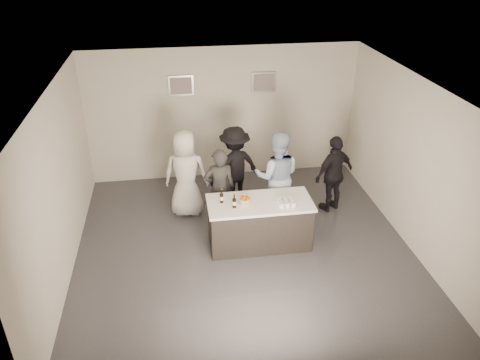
{
  "coord_description": "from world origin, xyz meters",
  "views": [
    {
      "loc": [
        -1.12,
        -6.85,
        5.14
      ],
      "look_at": [
        0.0,
        0.5,
        1.15
      ],
      "focal_mm": 35.0,
      "sensor_mm": 36.0,
      "label": 1
    }
  ],
  "objects_px": {
    "beer_bottle_a": "(222,196)",
    "person_main_blue": "(277,176)",
    "cake": "(245,201)",
    "person_guest_right": "(334,174)",
    "person_guest_left": "(186,174)",
    "person_main_black": "(220,189)",
    "person_guest_back": "(235,166)",
    "bar_counter": "(259,223)",
    "beer_bottle_b": "(234,201)"
  },
  "relations": [
    {
      "from": "beer_bottle_b",
      "to": "bar_counter",
      "type": "bearing_deg",
      "value": 14.28
    },
    {
      "from": "beer_bottle_b",
      "to": "person_guest_left",
      "type": "bearing_deg",
      "value": 118.68
    },
    {
      "from": "cake",
      "to": "person_guest_right",
      "type": "distance_m",
      "value": 2.21
    },
    {
      "from": "person_main_black",
      "to": "person_guest_back",
      "type": "xyz_separation_m",
      "value": [
        0.41,
        0.83,
        0.03
      ]
    },
    {
      "from": "person_guest_back",
      "to": "person_guest_right",
      "type": "bearing_deg",
      "value": 140.11
    },
    {
      "from": "person_main_black",
      "to": "person_main_blue",
      "type": "height_order",
      "value": "person_main_blue"
    },
    {
      "from": "beer_bottle_a",
      "to": "beer_bottle_b",
      "type": "bearing_deg",
      "value": -45.88
    },
    {
      "from": "person_main_blue",
      "to": "person_main_black",
      "type": "bearing_deg",
      "value": 19.2
    },
    {
      "from": "bar_counter",
      "to": "person_guest_right",
      "type": "height_order",
      "value": "person_guest_right"
    },
    {
      "from": "bar_counter",
      "to": "cake",
      "type": "relative_size",
      "value": 8.68
    },
    {
      "from": "cake",
      "to": "person_guest_left",
      "type": "distance_m",
      "value": 1.6
    },
    {
      "from": "person_guest_left",
      "to": "person_guest_right",
      "type": "xyz_separation_m",
      "value": [
        2.95,
        -0.29,
        -0.08
      ]
    },
    {
      "from": "cake",
      "to": "person_guest_back",
      "type": "relative_size",
      "value": 0.13
    },
    {
      "from": "person_guest_left",
      "to": "person_main_blue",
      "type": "bearing_deg",
      "value": 176.01
    },
    {
      "from": "beer_bottle_a",
      "to": "person_guest_right",
      "type": "height_order",
      "value": "person_guest_right"
    },
    {
      "from": "cake",
      "to": "person_guest_back",
      "type": "xyz_separation_m",
      "value": [
        0.04,
        1.54,
        -0.08
      ]
    },
    {
      "from": "person_main_black",
      "to": "person_guest_back",
      "type": "distance_m",
      "value": 0.93
    },
    {
      "from": "person_guest_left",
      "to": "person_guest_back",
      "type": "height_order",
      "value": "person_guest_left"
    },
    {
      "from": "bar_counter",
      "to": "person_main_black",
      "type": "bearing_deg",
      "value": 131.65
    },
    {
      "from": "beer_bottle_b",
      "to": "person_main_blue",
      "type": "xyz_separation_m",
      "value": [
        0.97,
        0.97,
        -0.11
      ]
    },
    {
      "from": "bar_counter",
      "to": "person_main_black",
      "type": "height_order",
      "value": "person_main_black"
    },
    {
      "from": "bar_counter",
      "to": "person_guest_left",
      "type": "height_order",
      "value": "person_guest_left"
    },
    {
      "from": "bar_counter",
      "to": "person_guest_left",
      "type": "bearing_deg",
      "value": 134.04
    },
    {
      "from": "bar_counter",
      "to": "beer_bottle_a",
      "type": "distance_m",
      "value": 0.89
    },
    {
      "from": "person_main_blue",
      "to": "person_guest_left",
      "type": "height_order",
      "value": "person_main_blue"
    },
    {
      "from": "cake",
      "to": "bar_counter",
      "type": "bearing_deg",
      "value": -0.72
    },
    {
      "from": "cake",
      "to": "person_guest_left",
      "type": "bearing_deg",
      "value": 127.18
    },
    {
      "from": "cake",
      "to": "person_main_black",
      "type": "relative_size",
      "value": 0.13
    },
    {
      "from": "person_main_blue",
      "to": "person_guest_back",
      "type": "bearing_deg",
      "value": -31.1
    },
    {
      "from": "person_guest_left",
      "to": "beer_bottle_a",
      "type": "bearing_deg",
      "value": 125.32
    },
    {
      "from": "beer_bottle_a",
      "to": "person_guest_left",
      "type": "bearing_deg",
      "value": 115.46
    },
    {
      "from": "beer_bottle_a",
      "to": "person_main_blue",
      "type": "bearing_deg",
      "value": 33.41
    },
    {
      "from": "person_guest_right",
      "to": "beer_bottle_b",
      "type": "bearing_deg",
      "value": 1.39
    },
    {
      "from": "person_guest_left",
      "to": "person_guest_back",
      "type": "distance_m",
      "value": 1.04
    },
    {
      "from": "person_guest_back",
      "to": "beer_bottle_b",
      "type": "bearing_deg",
      "value": 57.83
    },
    {
      "from": "cake",
      "to": "person_guest_right",
      "type": "relative_size",
      "value": 0.13
    },
    {
      "from": "person_guest_right",
      "to": "bar_counter",
      "type": "bearing_deg",
      "value": 4.51
    },
    {
      "from": "person_main_blue",
      "to": "bar_counter",
      "type": "bearing_deg",
      "value": 71.85
    },
    {
      "from": "beer_bottle_b",
      "to": "person_main_blue",
      "type": "bearing_deg",
      "value": 44.95
    },
    {
      "from": "beer_bottle_a",
      "to": "person_guest_back",
      "type": "bearing_deg",
      "value": 73.4
    },
    {
      "from": "bar_counter",
      "to": "person_main_blue",
      "type": "bearing_deg",
      "value": 59.51
    },
    {
      "from": "bar_counter",
      "to": "cake",
      "type": "distance_m",
      "value": 0.56
    },
    {
      "from": "beer_bottle_b",
      "to": "person_guest_right",
      "type": "bearing_deg",
      "value": 27.01
    },
    {
      "from": "bar_counter",
      "to": "beer_bottle_a",
      "type": "xyz_separation_m",
      "value": [
        -0.67,
        0.08,
        0.58
      ]
    },
    {
      "from": "person_guest_left",
      "to": "person_guest_back",
      "type": "relative_size",
      "value": 1.05
    },
    {
      "from": "person_main_black",
      "to": "person_guest_back",
      "type": "bearing_deg",
      "value": -119.17
    },
    {
      "from": "cake",
      "to": "person_guest_left",
      "type": "height_order",
      "value": "person_guest_left"
    },
    {
      "from": "bar_counter",
      "to": "person_guest_back",
      "type": "bearing_deg",
      "value": 98.49
    },
    {
      "from": "bar_counter",
      "to": "person_guest_left",
      "type": "relative_size",
      "value": 1.04
    },
    {
      "from": "beer_bottle_a",
      "to": "person_guest_back",
      "type": "xyz_separation_m",
      "value": [
        0.44,
        1.47,
        -0.18
      ]
    }
  ]
}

